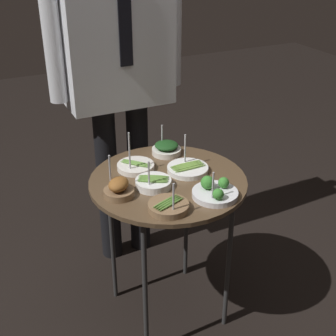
# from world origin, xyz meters

# --- Properties ---
(ground_plane) EXTENTS (8.00, 8.00, 0.00)m
(ground_plane) POSITION_xyz_m (0.00, 0.00, 0.00)
(ground_plane) COLOR black
(serving_cart) EXTENTS (0.63, 0.63, 0.69)m
(serving_cart) POSITION_xyz_m (0.00, 0.00, 0.64)
(serving_cart) COLOR brown
(serving_cart) RESTS_ON ground_plane
(bowl_broccoli_near_rim) EXTENTS (0.17, 0.17, 0.13)m
(bowl_broccoli_near_rim) POSITION_xyz_m (0.10, -0.19, 0.71)
(bowl_broccoli_near_rim) COLOR silver
(bowl_broccoli_near_rim) RESTS_ON serving_cart
(bowl_asparagus_front_left) EXTENTS (0.15, 0.15, 0.18)m
(bowl_asparagus_front_left) POSITION_xyz_m (-0.08, 0.14, 0.70)
(bowl_asparagus_front_left) COLOR silver
(bowl_asparagus_front_left) RESTS_ON serving_cart
(bowl_asparagus_far_rim) EXTENTS (0.17, 0.17, 0.14)m
(bowl_asparagus_far_rim) POSITION_xyz_m (0.10, 0.03, 0.70)
(bowl_asparagus_far_rim) COLOR white
(bowl_asparagus_far_rim) RESTS_ON serving_cart
(bowl_asparagus_front_right) EXTENTS (0.14, 0.14, 0.13)m
(bowl_asparagus_front_right) POSITION_xyz_m (-0.08, -0.03, 0.71)
(bowl_asparagus_front_right) COLOR white
(bowl_asparagus_front_right) RESTS_ON serving_cart
(bowl_spinach_front_center) EXTENTS (0.13, 0.13, 0.12)m
(bowl_spinach_front_center) POSITION_xyz_m (0.09, 0.21, 0.72)
(bowl_spinach_front_center) COLOR silver
(bowl_spinach_front_center) RESTS_ON serving_cart
(bowl_asparagus_center) EXTENTS (0.15, 0.15, 0.13)m
(bowl_asparagus_center) POSITION_xyz_m (-0.09, -0.20, 0.71)
(bowl_asparagus_center) COLOR brown
(bowl_asparagus_center) RESTS_ON serving_cart
(bowl_roast_back_left) EXTENTS (0.12, 0.12, 0.16)m
(bowl_roast_back_left) POSITION_xyz_m (-0.22, -0.03, 0.72)
(bowl_roast_back_left) COLOR brown
(bowl_roast_back_left) RESTS_ON serving_cart
(waiter_figure) EXTENTS (0.63, 0.24, 1.71)m
(waiter_figure) POSITION_xyz_m (-0.01, 0.51, 1.08)
(waiter_figure) COLOR black
(waiter_figure) RESTS_ON ground_plane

